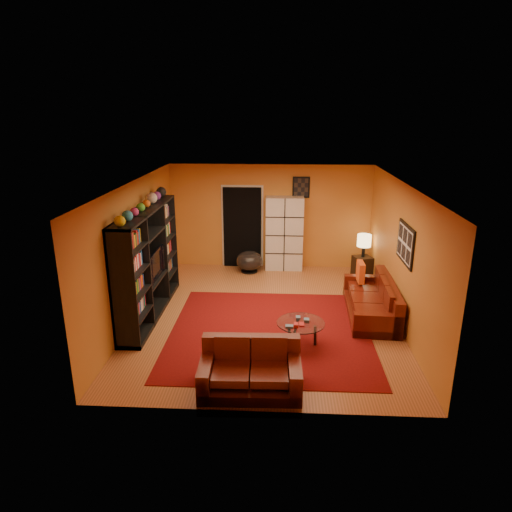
# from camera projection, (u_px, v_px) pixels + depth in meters

# --- Properties ---
(floor) EXTENTS (6.00, 6.00, 0.00)m
(floor) POSITION_uv_depth(u_px,v_px,m) (266.00, 315.00, 8.98)
(floor) COLOR #99572F
(floor) RESTS_ON ground
(ceiling) EXTENTS (6.00, 6.00, 0.00)m
(ceiling) POSITION_uv_depth(u_px,v_px,m) (267.00, 183.00, 8.18)
(ceiling) COLOR white
(ceiling) RESTS_ON wall_back
(wall_back) EXTENTS (6.00, 0.00, 6.00)m
(wall_back) POSITION_uv_depth(u_px,v_px,m) (270.00, 217.00, 11.43)
(wall_back) COLOR #C3742A
(wall_back) RESTS_ON floor
(wall_front) EXTENTS (6.00, 0.00, 6.00)m
(wall_front) POSITION_uv_depth(u_px,v_px,m) (258.00, 324.00, 5.73)
(wall_front) COLOR #C3742A
(wall_front) RESTS_ON floor
(wall_left) EXTENTS (0.00, 6.00, 6.00)m
(wall_left) POSITION_uv_depth(u_px,v_px,m) (136.00, 250.00, 8.71)
(wall_left) COLOR #C3742A
(wall_left) RESTS_ON floor
(wall_right) EXTENTS (0.00, 6.00, 6.00)m
(wall_right) POSITION_uv_depth(u_px,v_px,m) (401.00, 255.00, 8.45)
(wall_right) COLOR #C3742A
(wall_right) RESTS_ON floor
(rug) EXTENTS (3.60, 3.60, 0.01)m
(rug) POSITION_uv_depth(u_px,v_px,m) (270.00, 332.00, 8.31)
(rug) COLOR #590A0B
(rug) RESTS_ON floor
(doorway) EXTENTS (0.95, 0.10, 2.04)m
(doorway) POSITION_uv_depth(u_px,v_px,m) (242.00, 228.00, 11.51)
(doorway) COLOR black
(doorway) RESTS_ON floor
(wall_art_right) EXTENTS (0.03, 1.00, 0.70)m
(wall_art_right) POSITION_uv_depth(u_px,v_px,m) (406.00, 244.00, 8.07)
(wall_art_right) COLOR black
(wall_art_right) RESTS_ON wall_right
(wall_art_back) EXTENTS (0.42, 0.03, 0.52)m
(wall_art_back) POSITION_uv_depth(u_px,v_px,m) (301.00, 187.00, 11.14)
(wall_art_back) COLOR black
(wall_art_back) RESTS_ON wall_back
(entertainment_unit) EXTENTS (0.45, 3.00, 2.10)m
(entertainment_unit) POSITION_uv_depth(u_px,v_px,m) (148.00, 263.00, 8.77)
(entertainment_unit) COLOR black
(entertainment_unit) RESTS_ON floor
(tv) EXTENTS (0.95, 0.12, 0.55)m
(tv) POSITION_uv_depth(u_px,v_px,m) (152.00, 265.00, 8.86)
(tv) COLOR black
(tv) RESTS_ON entertainment_unit
(sofa) EXTENTS (0.97, 2.16, 0.85)m
(sofa) POSITION_uv_depth(u_px,v_px,m) (375.00, 301.00, 8.93)
(sofa) COLOR #4E120A
(sofa) RESTS_ON rug
(loveseat) EXTENTS (1.47, 0.91, 0.85)m
(loveseat) POSITION_uv_depth(u_px,v_px,m) (250.00, 369.00, 6.60)
(loveseat) COLOR #4E120A
(loveseat) RESTS_ON rug
(throw_pillow) EXTENTS (0.12, 0.42, 0.42)m
(throw_pillow) POSITION_uv_depth(u_px,v_px,m) (360.00, 272.00, 9.53)
(throw_pillow) COLOR #F55A1B
(throw_pillow) RESTS_ON sofa
(coffee_table) EXTENTS (0.82, 0.82, 0.41)m
(coffee_table) POSITION_uv_depth(u_px,v_px,m) (301.00, 325.00, 7.76)
(coffee_table) COLOR silver
(coffee_table) RESTS_ON floor
(storage_cabinet) EXTENTS (0.92, 0.41, 1.84)m
(storage_cabinet) POSITION_uv_depth(u_px,v_px,m) (284.00, 234.00, 11.34)
(storage_cabinet) COLOR beige
(storage_cabinet) RESTS_ON floor
(bowl_chair) EXTENTS (0.65, 0.65, 0.53)m
(bowl_chair) POSITION_uv_depth(u_px,v_px,m) (249.00, 261.00, 11.29)
(bowl_chair) COLOR black
(bowl_chair) RESTS_ON floor
(side_table) EXTENTS (0.51, 0.51, 0.50)m
(side_table) POSITION_uv_depth(u_px,v_px,m) (362.00, 267.00, 11.00)
(side_table) COLOR black
(side_table) RESTS_ON floor
(table_lamp) EXTENTS (0.33, 0.33, 0.55)m
(table_lamp) POSITION_uv_depth(u_px,v_px,m) (364.00, 241.00, 10.80)
(table_lamp) COLOR black
(table_lamp) RESTS_ON side_table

